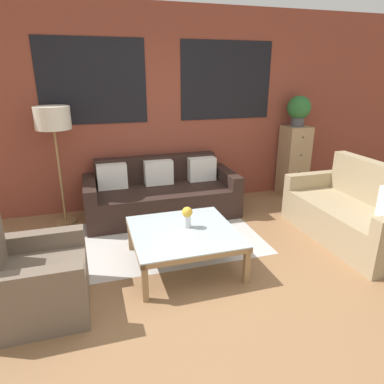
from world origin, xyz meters
TOP-DOWN VIEW (x-y plane):
  - ground_plane at (0.00, 0.00)m, footprint 16.00×16.00m
  - wall_back_brick at (0.00, 2.44)m, footprint 8.40×0.09m
  - rug at (-0.24, 1.17)m, footprint 2.15×1.46m
  - couch_dark at (-0.17, 1.95)m, footprint 2.08×0.88m
  - settee_vintage at (1.87, 0.52)m, footprint 0.80×1.67m
  - armchair_corner at (-1.64, 0.21)m, footprint 0.80×0.82m
  - coffee_table at (-0.24, 0.54)m, footprint 1.05×1.05m
  - floor_lamp at (-1.48, 2.05)m, footprint 0.43×0.43m
  - drawer_cabinet at (2.07, 2.18)m, footprint 0.39×0.39m
  - potted_plant at (2.07, 2.18)m, footprint 0.36×0.36m
  - flower_vase at (-0.18, 0.60)m, footprint 0.11×0.11m

SIDE VIEW (x-z plane):
  - ground_plane at x=0.00m, z-range 0.00..0.00m
  - rug at x=-0.24m, z-range 0.00..0.00m
  - armchair_corner at x=-1.64m, z-range -0.14..0.70m
  - couch_dark at x=-0.17m, z-range -0.11..0.67m
  - settee_vintage at x=1.87m, z-range -0.15..0.77m
  - coffee_table at x=-0.24m, z-range 0.15..0.54m
  - flower_vase at x=-0.18m, z-range 0.41..0.64m
  - drawer_cabinet at x=2.07m, z-range 0.00..1.12m
  - floor_lamp at x=-1.48m, z-range 0.57..2.11m
  - potted_plant at x=2.07m, z-range 1.15..1.62m
  - wall_back_brick at x=0.00m, z-range 0.01..2.81m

